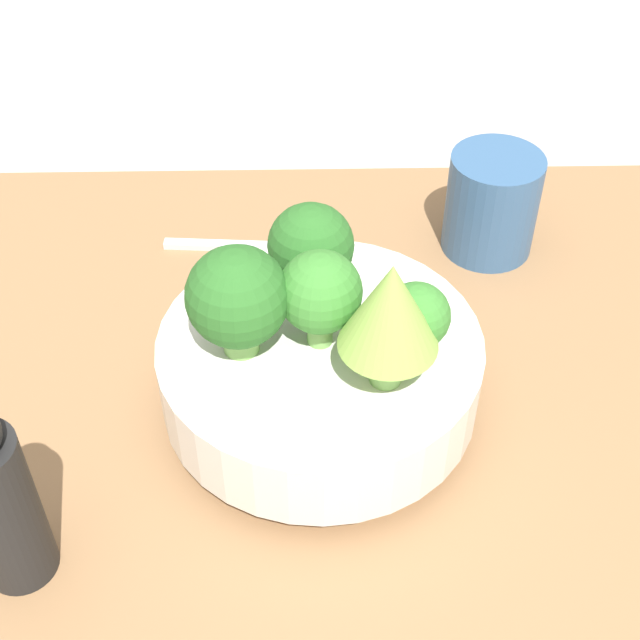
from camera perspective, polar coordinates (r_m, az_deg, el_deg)
name	(u,v)px	position (r m, az deg, el deg)	size (l,w,h in m)	color
ground_plane	(274,464)	(0.71, -2.97, -9.21)	(6.00, 6.00, 0.00)	#ADA89E
table	(273,445)	(0.69, -3.04, -7.98)	(0.90, 0.68, 0.05)	olive
bowl	(320,370)	(0.65, 0.00, -3.20)	(0.23, 0.23, 0.07)	silver
broccoli_floret_center	(320,293)	(0.60, 0.00, 1.71)	(0.06, 0.06, 0.08)	#7AB256
broccoli_floret_left	(416,314)	(0.60, 6.14, 0.35)	(0.05, 0.05, 0.06)	#7AB256
broccoli_floret_front	(311,247)	(0.64, -0.59, 4.72)	(0.06, 0.06, 0.07)	#7AB256
romanesco_piece_far	(390,310)	(0.56, 4.52, 0.67)	(0.07, 0.07, 0.10)	#7AB256
broccoli_floret_right	(238,298)	(0.59, -5.30, 1.39)	(0.07, 0.07, 0.08)	#7AB256
cup	(492,204)	(0.81, 10.94, 7.31)	(0.08, 0.08, 0.09)	#33567F
fork	(263,247)	(0.82, -3.69, 4.70)	(0.18, 0.02, 0.01)	silver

